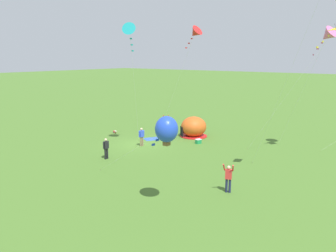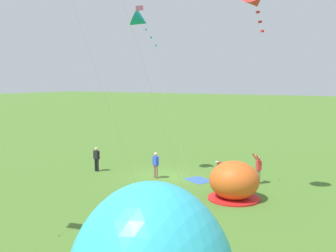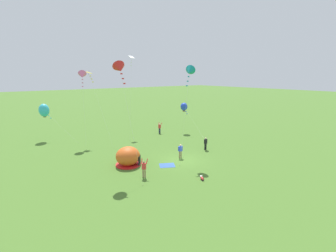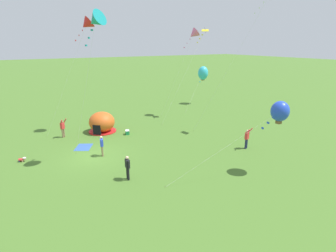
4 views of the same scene
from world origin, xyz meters
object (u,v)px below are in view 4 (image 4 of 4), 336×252
object	(u,v)px
kite_red	(86,24)
kite_pink	(193,34)
kite_white	(266,1)
person_center_field	(128,166)
person_flying_kite	(247,138)
kite_yellow	(203,34)
cooler_box	(127,132)
person_watching_sky	(63,128)
popup_tent	(102,122)
person_near_tent	(102,145)
toddler_crawling	(22,159)
kite_cyan	(203,73)
kite_blue	(280,111)
kite_teal	(95,21)

from	to	relation	value
kite_red	kite_pink	bearing A→B (deg)	90.28
kite_white	person_center_field	bearing A→B (deg)	-79.21
person_flying_kite	kite_yellow	world-z (taller)	kite_yellow
cooler_box	person_watching_sky	distance (m)	6.23
kite_yellow	popup_tent	bearing A→B (deg)	-91.93
person_near_tent	kite_red	size ratio (longest dim) A/B	0.15
person_flying_kite	kite_pink	bearing A→B (deg)	168.79
toddler_crawling	kite_pink	bearing A→B (deg)	103.91
person_center_field	kite_cyan	world-z (taller)	kite_cyan
person_near_tent	cooler_box	bearing A→B (deg)	136.58
kite_white	kite_red	bearing A→B (deg)	-121.79
toddler_crawling	kite_cyan	xyz separation A→B (m)	(-9.44, 24.64, 4.40)
kite_blue	kite_white	bearing A→B (deg)	141.57
cooler_box	person_center_field	world-z (taller)	person_center_field
kite_teal	kite_cyan	world-z (taller)	kite_teal
person_near_tent	toddler_crawling	bearing A→B (deg)	-109.86
cooler_box	kite_pink	bearing A→B (deg)	106.49
person_watching_sky	person_near_tent	distance (m)	6.58
popup_tent	person_center_field	world-z (taller)	popup_tent
kite_white	kite_pink	bearing A→B (deg)	-169.43
person_center_field	kite_cyan	xyz separation A→B (m)	(-16.21, 18.55, 3.62)
cooler_box	person_center_field	xyz separation A→B (m)	(8.64, -3.39, 0.74)
person_center_field	kite_yellow	bearing A→B (deg)	126.88
kite_yellow	kite_blue	xyz separation A→B (m)	(14.50, -4.41, -5.31)
person_watching_sky	kite_pink	size ratio (longest dim) A/B	0.18
cooler_box	person_flying_kite	distance (m)	11.60
person_watching_sky	person_near_tent	size ratio (longest dim) A/B	1.10
person_near_tent	person_center_field	xyz separation A→B (m)	(4.69, 0.34, 0.00)
person_near_tent	kite_cyan	world-z (taller)	kite_cyan
person_near_tent	person_flying_kite	bearing A→B (deg)	67.17
kite_teal	kite_red	size ratio (longest dim) A/B	0.98
person_flying_kite	kite_pink	size ratio (longest dim) A/B	0.18
kite_white	kite_cyan	size ratio (longest dim) A/B	2.22
kite_white	kite_cyan	world-z (taller)	kite_white
kite_teal	person_watching_sky	bearing A→B (deg)	-165.50
person_flying_kite	kite_cyan	world-z (taller)	kite_cyan
person_flying_kite	kite_white	distance (m)	12.42
person_flying_kite	kite_yellow	bearing A→B (deg)	165.03
popup_tent	kite_white	distance (m)	19.35
kite_teal	kite_yellow	bearing A→B (deg)	115.67
kite_pink	toddler_crawling	bearing A→B (deg)	-76.09
kite_blue	kite_cyan	world-z (taller)	kite_cyan
kite_pink	person_watching_sky	bearing A→B (deg)	-87.75
cooler_box	kite_red	world-z (taller)	kite_red
person_flying_kite	kite_white	size ratio (longest dim) A/B	0.14
person_near_tent	kite_blue	bearing A→B (deg)	47.69
kite_yellow	kite_cyan	world-z (taller)	kite_yellow
kite_yellow	person_flying_kite	bearing A→B (deg)	-14.97
toddler_crawling	kite_teal	size ratio (longest dim) A/B	0.05
toddler_crawling	person_center_field	size ratio (longest dim) A/B	0.32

